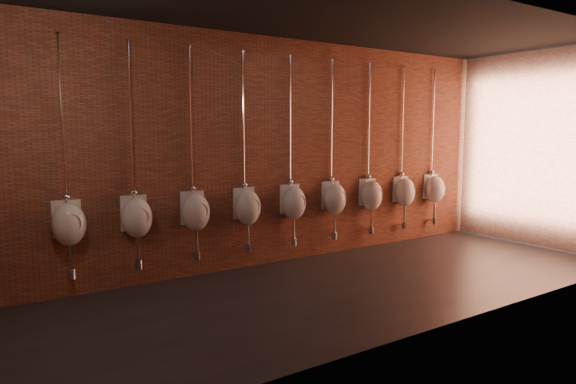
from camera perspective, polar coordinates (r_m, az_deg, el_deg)
name	(u,v)px	position (r m, az deg, el deg)	size (l,w,h in m)	color
ground	(338,289)	(6.36, 5.57, -10.63)	(8.50, 8.50, 0.00)	black
room_shell	(340,121)	(6.07, 5.80, 7.81)	(8.54, 3.04, 3.22)	black
urinal_0	(69,223)	(6.23, -23.18, -3.16)	(0.40, 0.36, 2.72)	silver
urinal_1	(137,216)	(6.41, -16.48, -2.62)	(0.40, 0.36, 2.72)	silver
urinal_2	(196,211)	(6.67, -10.23, -2.08)	(0.40, 0.36, 2.72)	silver
urinal_3	(247,206)	(7.01, -4.53, -1.56)	(0.40, 0.36, 2.72)	silver
urinal_4	(293,202)	(7.41, 0.61, -1.08)	(0.40, 0.36, 2.72)	silver
urinal_5	(334,198)	(7.86, 5.18, -0.65)	(0.40, 0.36, 2.72)	silver
urinal_6	(371,194)	(8.36, 9.24, -0.26)	(0.40, 0.36, 2.72)	silver
urinal_7	(405,191)	(8.89, 12.82, 0.08)	(0.40, 0.36, 2.72)	silver
urinal_8	(435,188)	(9.46, 15.99, 0.39)	(0.40, 0.36, 2.72)	silver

